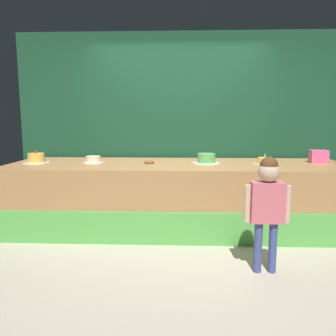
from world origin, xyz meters
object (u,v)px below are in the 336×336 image
object	(u,v)px
pink_box	(319,156)
cake_center_left	(93,160)
child_figure	(267,199)
cake_far_right	(265,161)
cake_center_right	(206,159)
donut	(149,162)
cake_far_left	(36,159)

from	to	relation	value
pink_box	cake_center_left	xyz separation A→B (m)	(-2.91, -0.13, -0.04)
child_figure	cake_far_right	distance (m)	1.28
cake_center_left	cake_far_right	bearing A→B (deg)	-0.99
cake_center_left	cake_center_right	bearing A→B (deg)	0.78
pink_box	cake_far_right	world-z (taller)	pink_box
donut	cake_far_right	world-z (taller)	cake_far_right
donut	cake_far_left	world-z (taller)	cake_far_left
donut	cake_center_left	distance (m)	0.73
cake_far_right	cake_center_left	bearing A→B (deg)	179.01
donut	cake_far_right	bearing A→B (deg)	-0.67
cake_far_left	pink_box	bearing A→B (deg)	2.73
child_figure	donut	bearing A→B (deg)	133.36
cake_center_left	cake_center_right	size ratio (longest dim) A/B	0.74
child_figure	cake_far_right	size ratio (longest dim) A/B	3.90
cake_center_left	cake_far_right	distance (m)	2.18
cake_center_right	donut	bearing A→B (deg)	-176.80
pink_box	cake_center_left	distance (m)	2.91
cake_center_right	cake_far_right	bearing A→B (deg)	-4.53
pink_box	cake_far_left	bearing A→B (deg)	-177.27
cake_center_right	pink_box	bearing A→B (deg)	4.30
pink_box	cake_center_left	world-z (taller)	pink_box
donut	cake_center_left	xyz separation A→B (m)	(-0.73, 0.02, 0.02)
cake_center_left	cake_far_right	xyz separation A→B (m)	(2.18, -0.04, -0.00)
child_figure	cake_far_right	bearing A→B (deg)	77.48
cake_far_left	cake_far_right	world-z (taller)	cake_far_left
cake_far_left	cake_far_right	bearing A→B (deg)	0.12
donut	cake_far_right	xyz separation A→B (m)	(1.45, -0.02, 0.02)
child_figure	donut	world-z (taller)	child_figure
child_figure	pink_box	xyz separation A→B (m)	(1.00, 1.40, 0.23)
donut	cake_center_right	distance (m)	0.73
donut	cake_far_left	distance (m)	1.46
pink_box	cake_center_right	size ratio (longest dim) A/B	0.59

